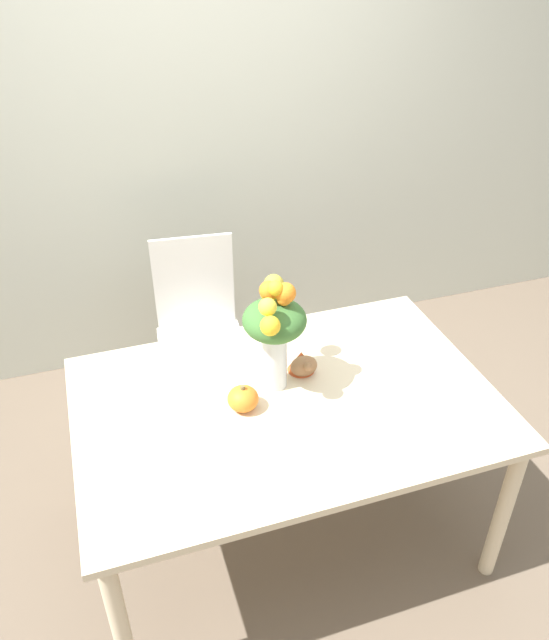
{
  "coord_description": "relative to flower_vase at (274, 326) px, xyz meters",
  "views": [
    {
      "loc": [
        -0.59,
        -1.66,
        2.29
      ],
      "look_at": [
        -0.01,
        0.1,
        1.04
      ],
      "focal_mm": 35.0,
      "sensor_mm": 36.0,
      "label": 1
    }
  ],
  "objects": [
    {
      "name": "pumpkin",
      "position": [
        -0.15,
        -0.09,
        -0.23
      ],
      "size": [
        0.11,
        0.11,
        0.1
      ],
      "color": "orange",
      "rests_on": "dining_table"
    },
    {
      "name": "wall_back",
      "position": [
        0.01,
        1.4,
        0.34
      ],
      "size": [
        8.0,
        0.06,
        2.7
      ],
      "color": "silver",
      "rests_on": "ground_plane"
    },
    {
      "name": "ground_plane",
      "position": [
        0.01,
        -0.1,
        -1.01
      ],
      "size": [
        12.0,
        12.0,
        0.0
      ],
      "primitive_type": "plane",
      "color": "brown"
    },
    {
      "name": "dining_chair_near_window",
      "position": [
        -0.14,
        0.79,
        -0.52
      ],
      "size": [
        0.46,
        0.46,
        0.96
      ],
      "rotation": [
        0.0,
        0.0,
        -0.1
      ],
      "color": "white",
      "rests_on": "ground_plane"
    },
    {
      "name": "dining_table",
      "position": [
        0.01,
        -0.1,
        -0.35
      ],
      "size": [
        1.56,
        1.03,
        0.74
      ],
      "color": "beige",
      "rests_on": "ground_plane"
    },
    {
      "name": "turkey_figurine",
      "position": [
        0.13,
        0.04,
        -0.23
      ],
      "size": [
        0.11,
        0.15,
        0.09
      ],
      "color": "#936642",
      "rests_on": "dining_table"
    },
    {
      "name": "flower_vase",
      "position": [
        0.0,
        0.0,
        0.0
      ],
      "size": [
        0.23,
        0.33,
        0.46
      ],
      "color": "silver",
      "rests_on": "dining_table"
    }
  ]
}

